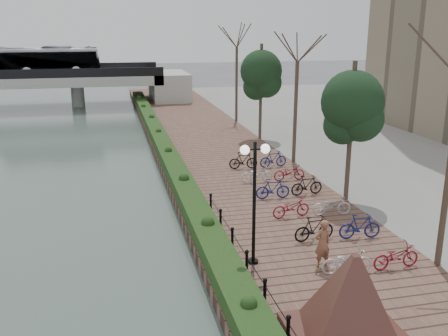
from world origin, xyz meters
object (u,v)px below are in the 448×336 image
object	(u,v)px
motorcycle	(348,318)
granite_monument	(353,299)
lamppost	(255,176)
pedestrian	(322,243)

from	to	relation	value
motorcycle	granite_monument	bearing A→B (deg)	-101.87
lamppost	pedestrian	bearing A→B (deg)	-20.14
lamppost	pedestrian	size ratio (longest dim) A/B	2.53
granite_monument	lamppost	distance (m)	5.44
granite_monument	lamppost	xyz separation A→B (m)	(-1.19, 4.95, 1.91)
motorcycle	pedestrian	size ratio (longest dim) A/B	1.03
pedestrian	lamppost	bearing A→B (deg)	-32.38
lamppost	motorcycle	bearing A→B (deg)	-75.70
pedestrian	granite_monument	bearing A→B (deg)	63.97
granite_monument	pedestrian	bearing A→B (deg)	76.20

